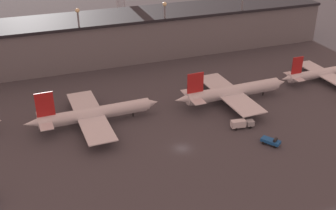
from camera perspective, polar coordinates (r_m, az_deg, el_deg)
The scene contains 10 objects.
ground at distance 125.27m, azimuth 1.90°, elevation -5.89°, with size 600.00×600.00×0.00m, color #423F44.
terminal_building at distance 191.36m, azimuth -7.39°, elevation 9.13°, with size 200.15×25.90×19.36m.
airplane_1 at distance 138.35m, azimuth -10.03°, elevation -1.18°, with size 44.34×36.72×13.72m.
airplane_2 at distance 152.35m, azimuth 8.71°, elevation 1.79°, with size 44.99×35.34×13.30m.
airplane_3 at distance 180.81m, azimuth 20.67°, elevation 4.17°, with size 43.72×27.21×11.57m.
service_vehicle_0 at distance 130.02m, azimuth 13.76°, elevation -4.79°, with size 5.16×6.12×2.52m.
service_vehicle_1 at distance 136.48m, azimuth 9.92°, elevation -2.50°, with size 7.81×3.11×2.92m.
lamp_post_1 at distance 175.66m, azimuth -11.89°, elevation 9.57°, with size 1.80×1.80×26.77m.
lamp_post_2 at distance 184.43m, azimuth -0.45°, elevation 10.87°, with size 1.80×1.80×26.15m.
lamp_post_3 at distance 199.56m, azimuth 9.94°, elevation 12.21°, with size 1.80×1.80×29.05m.
Camera 1 is at (-40.79, -96.74, 68.34)m, focal length 45.00 mm.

